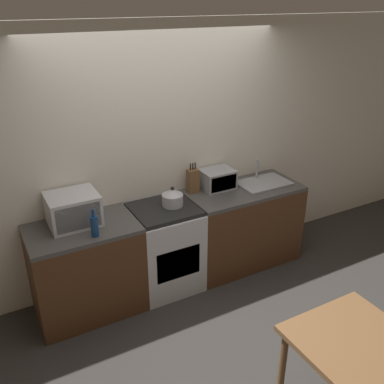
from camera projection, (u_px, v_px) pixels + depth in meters
The scene contains 12 objects.
ground_plane at pixel (219, 328), 3.91m from camera, with size 16.00×16.00×0.00m, color #33302D.
wall_back at pixel (161, 156), 4.31m from camera, with size 10.00×0.06×2.60m.
counter_left_run at pixel (87, 269), 3.98m from camera, with size 0.98×0.62×0.90m.
counter_right_run at pixel (242, 225), 4.74m from camera, with size 1.25×0.62×0.90m.
stove_range at pixel (165, 248), 4.33m from camera, with size 0.64×0.62×0.90m.
kettle at pixel (173, 198), 4.16m from camera, with size 0.21×0.21×0.20m.
microwave at pixel (73, 209), 3.79m from camera, with size 0.44×0.38×0.29m.
bottle at pixel (94, 226), 3.62m from camera, with size 0.07×0.07×0.26m.
knife_block at pixel (193, 181), 4.42m from camera, with size 0.11×0.09×0.32m.
toaster_oven at pixel (217, 179), 4.53m from camera, with size 0.34×0.27×0.21m.
sink_basin at pixel (263, 182), 4.67m from camera, with size 0.56×0.37×0.24m.
dining_table at pixel (352, 352), 2.81m from camera, with size 0.76×0.70×0.75m.
Camera 1 is at (-1.67, -2.54, 2.77)m, focal length 40.00 mm.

